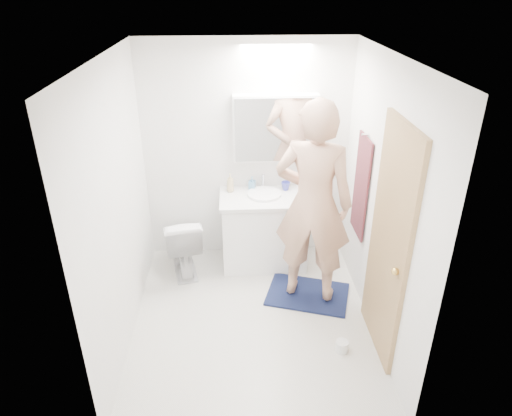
{
  "coord_description": "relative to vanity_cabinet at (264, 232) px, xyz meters",
  "views": [
    {
      "loc": [
        -0.15,
        -3.43,
        2.92
      ],
      "look_at": [
        0.05,
        0.25,
        1.05
      ],
      "focal_mm": 32.31,
      "sensor_mm": 36.0,
      "label": 1
    }
  ],
  "objects": [
    {
      "name": "countertop",
      "position": [
        -0.0,
        -0.0,
        0.41
      ],
      "size": [
        0.95,
        0.58,
        0.04
      ],
      "primitive_type": "cube",
      "color": "white",
      "rests_on": "vanity_cabinet"
    },
    {
      "name": "toilet",
      "position": [
        -0.89,
        -0.11,
        -0.05
      ],
      "size": [
        0.51,
        0.73,
        0.68
      ],
      "primitive_type": "imported",
      "rotation": [
        0.0,
        0.0,
        3.34
      ],
      "color": "white",
      "rests_on": "floor"
    },
    {
      "name": "toothbrush_cup",
      "position": [
        0.24,
        0.16,
        0.48
      ],
      "size": [
        0.11,
        0.11,
        0.09
      ],
      "primitive_type": "imported",
      "rotation": [
        0.0,
        0.0,
        0.09
      ],
      "color": "#3A40AF",
      "rests_on": "countertop"
    },
    {
      "name": "vanity_cabinet",
      "position": [
        0.0,
        0.0,
        0.0
      ],
      "size": [
        0.9,
        0.55,
        0.78
      ],
      "primitive_type": "cube",
      "color": "white",
      "rests_on": "floor"
    },
    {
      "name": "door_knob",
      "position": [
        0.86,
        -1.61,
        0.56
      ],
      "size": [
        0.06,
        0.06,
        0.06
      ],
      "primitive_type": "sphere",
      "color": "gold",
      "rests_on": "door"
    },
    {
      "name": "mirror_panel",
      "position": [
        0.12,
        0.13,
        1.11
      ],
      "size": [
        0.84,
        0.01,
        0.66
      ],
      "primitive_type": "cube",
      "color": "silver",
      "rests_on": "medicine_cabinet"
    },
    {
      "name": "medicine_cabinet",
      "position": [
        0.12,
        0.21,
        1.11
      ],
      "size": [
        0.88,
        0.14,
        0.7
      ],
      "primitive_type": "cube",
      "color": "white",
      "rests_on": "wall_back"
    },
    {
      "name": "ceiling",
      "position": [
        -0.18,
        -0.96,
        2.01
      ],
      "size": [
        2.5,
        2.5,
        0.0
      ],
      "primitive_type": "plane",
      "rotation": [
        3.14,
        0.0,
        0.0
      ],
      "color": "white",
      "rests_on": "floor"
    },
    {
      "name": "wall_left",
      "position": [
        -1.28,
        -0.96,
        0.81
      ],
      "size": [
        0.0,
        2.5,
        2.5
      ],
      "primitive_type": "plane",
      "rotation": [
        1.57,
        0.0,
        1.57
      ],
      "color": "white",
      "rests_on": "floor"
    },
    {
      "name": "faucet",
      "position": [
        -0.0,
        0.22,
        0.51
      ],
      "size": [
        0.02,
        0.02,
        0.16
      ],
      "primitive_type": "cylinder",
      "color": "#BBBBC0",
      "rests_on": "countertop"
    },
    {
      "name": "soap_bottle_b",
      "position": [
        -0.12,
        0.18,
        0.51
      ],
      "size": [
        0.08,
        0.09,
        0.15
      ],
      "primitive_type": "imported",
      "rotation": [
        0.0,
        0.0,
        -0.26
      ],
      "color": "#538AB2",
      "rests_on": "countertop"
    },
    {
      "name": "toilet_paper_roll",
      "position": [
        0.58,
        -1.43,
        -0.34
      ],
      "size": [
        0.11,
        0.11,
        0.1
      ],
      "primitive_type": "cylinder",
      "color": "white",
      "rests_on": "floor"
    },
    {
      "name": "wall_right",
      "position": [
        0.92,
        -0.96,
        0.81
      ],
      "size": [
        0.0,
        2.5,
        2.5
      ],
      "primitive_type": "plane",
      "rotation": [
        1.57,
        0.0,
        -1.57
      ],
      "color": "white",
      "rests_on": "floor"
    },
    {
      "name": "wall_back",
      "position": [
        -0.18,
        0.29,
        0.81
      ],
      "size": [
        2.5,
        0.0,
        2.5
      ],
      "primitive_type": "plane",
      "rotation": [
        1.57,
        0.0,
        0.0
      ],
      "color": "white",
      "rests_on": "floor"
    },
    {
      "name": "towel",
      "position": [
        0.9,
        -0.41,
        0.71
      ],
      "size": [
        0.02,
        0.42,
        1.0
      ],
      "primitive_type": "cube",
      "color": "#111935",
      "rests_on": "wall_right"
    },
    {
      "name": "wall_front",
      "position": [
        -0.18,
        -2.21,
        0.81
      ],
      "size": [
        2.5,
        0.0,
        2.5
      ],
      "primitive_type": "plane",
      "rotation": [
        -1.57,
        0.0,
        0.0
      ],
      "color": "white",
      "rests_on": "floor"
    },
    {
      "name": "soap_bottle_a",
      "position": [
        -0.36,
        0.15,
        0.53
      ],
      "size": [
        0.08,
        0.08,
        0.2
      ],
      "primitive_type": "imported",
      "rotation": [
        0.0,
        0.0,
        0.07
      ],
      "color": "tan",
      "rests_on": "countertop"
    },
    {
      "name": "towel_hook",
      "position": [
        0.89,
        -0.41,
        1.23
      ],
      "size": [
        0.07,
        0.02,
        0.02
      ],
      "primitive_type": "cylinder",
      "rotation": [
        0.0,
        1.57,
        0.0
      ],
      "color": "silver",
      "rests_on": "wall_right"
    },
    {
      "name": "bath_rug",
      "position": [
        0.4,
        -0.64,
        -0.38
      ],
      "size": [
        0.93,
        0.76,
        0.02
      ],
      "primitive_type": "cube",
      "rotation": [
        0.0,
        0.0,
        -0.3
      ],
      "color": "#151E41",
      "rests_on": "floor"
    },
    {
      "name": "sink_basin",
      "position": [
        -0.0,
        0.03,
        0.45
      ],
      "size": [
        0.36,
        0.36,
        0.03
      ],
      "primitive_type": "cylinder",
      "color": "white",
      "rests_on": "countertop"
    },
    {
      "name": "person",
      "position": [
        0.4,
        -0.64,
        0.65
      ],
      "size": [
        0.83,
        0.67,
        1.98
      ],
      "primitive_type": "imported",
      "rotation": [
        0.0,
        0.0,
        2.84
      ],
      "color": "tan",
      "rests_on": "bath_rug"
    },
    {
      "name": "floor",
      "position": [
        -0.18,
        -0.96,
        -0.39
      ],
      "size": [
        2.5,
        2.5,
        0.0
      ],
      "primitive_type": "plane",
      "color": "silver",
      "rests_on": "ground"
    },
    {
      "name": "door",
      "position": [
        0.9,
        -1.31,
        0.61
      ],
      "size": [
        0.04,
        0.8,
        2.0
      ],
      "primitive_type": "cube",
      "color": "tan",
      "rests_on": "wall_right"
    }
  ]
}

